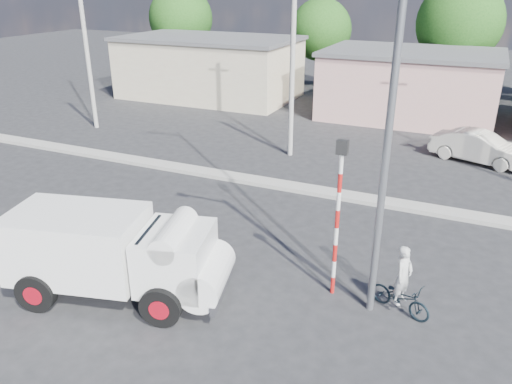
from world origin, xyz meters
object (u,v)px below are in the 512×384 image
at_px(traffic_pole, 338,207).
at_px(streetlight, 382,123).
at_px(truck, 118,253).
at_px(car_cream, 479,147).
at_px(bicycle, 400,297).
at_px(cyclist, 402,285).

xyz_separation_m(traffic_pole, streetlight, (0.94, -0.30, 2.37)).
relative_size(truck, traffic_pole, 1.40).
distance_m(car_cream, traffic_pole, 13.67).
bearing_deg(traffic_pole, truck, -154.54).
bearing_deg(bicycle, cyclist, 0.00).
distance_m(bicycle, traffic_pole, 2.82).
height_order(truck, cyclist, truck).
relative_size(bicycle, car_cream, 0.38).
xyz_separation_m(bicycle, cyclist, (0.00, 0.00, 0.36)).
bearing_deg(cyclist, traffic_pole, 108.00).
bearing_deg(streetlight, cyclist, 12.04).
xyz_separation_m(truck, bicycle, (6.96, 2.34, -0.88)).
xyz_separation_m(cyclist, traffic_pole, (-1.81, 0.11, 1.80)).
bearing_deg(traffic_pole, bicycle, -3.60).
bearing_deg(cyclist, car_cream, 15.58).
distance_m(cyclist, car_cream, 13.34).
distance_m(traffic_pole, streetlight, 2.56).
height_order(cyclist, traffic_pole, traffic_pole).
bearing_deg(cyclist, bicycle, 0.00).
bearing_deg(truck, bicycle, 4.53).
bearing_deg(traffic_pole, cyclist, -3.60).
relative_size(car_cream, streetlight, 0.48).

